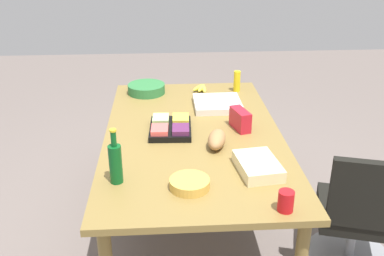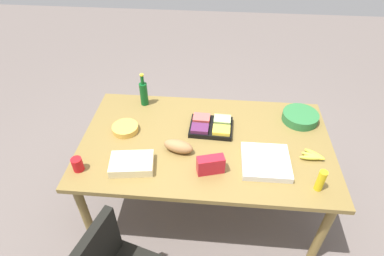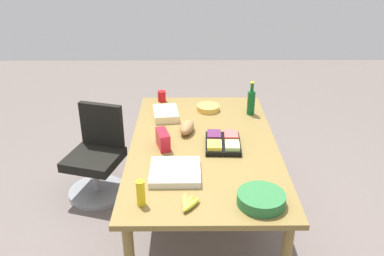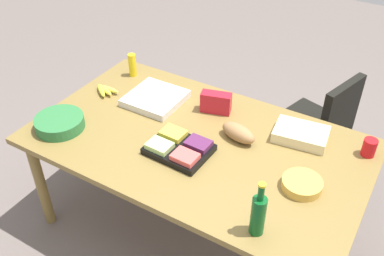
# 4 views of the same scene
# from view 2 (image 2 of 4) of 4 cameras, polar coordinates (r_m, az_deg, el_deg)

# --- Properties ---
(ground_plane) EXTENTS (10.00, 10.00, 0.00)m
(ground_plane) POSITION_cam_2_polar(r_m,az_deg,el_deg) (3.21, 2.09, -12.67)
(ground_plane) COLOR #6A5F5A
(conference_table) EXTENTS (2.05, 1.20, 0.79)m
(conference_table) POSITION_cam_2_polar(r_m,az_deg,el_deg) (2.67, 2.46, -3.43)
(conference_table) COLOR olive
(conference_table) RESTS_ON ground
(fruit_platter) EXTENTS (0.37, 0.29, 0.07)m
(fruit_platter) POSITION_cam_2_polar(r_m,az_deg,el_deg) (2.72, 3.44, 0.34)
(fruit_platter) COLOR black
(fruit_platter) RESTS_ON conference_table
(mustard_bottle) EXTENTS (0.07, 0.07, 0.18)m
(mustard_bottle) POSITION_cam_2_polar(r_m,az_deg,el_deg) (2.39, 22.08, -8.73)
(mustard_bottle) COLOR yellow
(mustard_bottle) RESTS_ON conference_table
(chip_bowl) EXTENTS (0.27, 0.27, 0.05)m
(chip_bowl) POSITION_cam_2_polar(r_m,az_deg,el_deg) (2.76, -11.88, -0.08)
(chip_bowl) COLOR gold
(chip_bowl) RESTS_ON conference_table
(pizza_box) EXTENTS (0.36, 0.36, 0.05)m
(pizza_box) POSITION_cam_2_polar(r_m,az_deg,el_deg) (2.48, 13.07, -5.92)
(pizza_box) COLOR silver
(pizza_box) RESTS_ON conference_table
(bread_loaf) EXTENTS (0.26, 0.16, 0.10)m
(bread_loaf) POSITION_cam_2_polar(r_m,az_deg,el_deg) (2.50, -2.46, -3.31)
(bread_loaf) COLOR #A17346
(bread_loaf) RESTS_ON conference_table
(chip_bag_red) EXTENTS (0.21, 0.13, 0.14)m
(chip_bag_red) POSITION_cam_2_polar(r_m,az_deg,el_deg) (2.34, 3.35, -6.60)
(chip_bag_red) COLOR red
(chip_bag_red) RESTS_ON conference_table
(sheet_cake) EXTENTS (0.35, 0.26, 0.07)m
(sheet_cake) POSITION_cam_2_polar(r_m,az_deg,el_deg) (2.43, -10.75, -6.30)
(sheet_cake) COLOR beige
(sheet_cake) RESTS_ON conference_table
(red_solo_cup) EXTENTS (0.10, 0.10, 0.11)m
(red_solo_cup) POSITION_cam_2_polar(r_m,az_deg,el_deg) (2.51, -19.85, -6.15)
(red_solo_cup) COLOR red
(red_solo_cup) RESTS_ON conference_table
(wine_bottle) EXTENTS (0.08, 0.08, 0.32)m
(wine_bottle) POSITION_cam_2_polar(r_m,az_deg,el_deg) (2.98, -8.65, 6.23)
(wine_bottle) COLOR #0D521E
(wine_bottle) RESTS_ON conference_table
(salad_bowl) EXTENTS (0.39, 0.39, 0.08)m
(salad_bowl) POSITION_cam_2_polar(r_m,az_deg,el_deg) (2.96, 18.83, 1.89)
(salad_bowl) COLOR #2D7139
(salad_bowl) RESTS_ON conference_table
(banana_bunch) EXTENTS (0.20, 0.13, 0.04)m
(banana_bunch) POSITION_cam_2_polar(r_m,az_deg,el_deg) (2.63, 20.84, -4.71)
(banana_bunch) COLOR yellow
(banana_bunch) RESTS_ON conference_table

